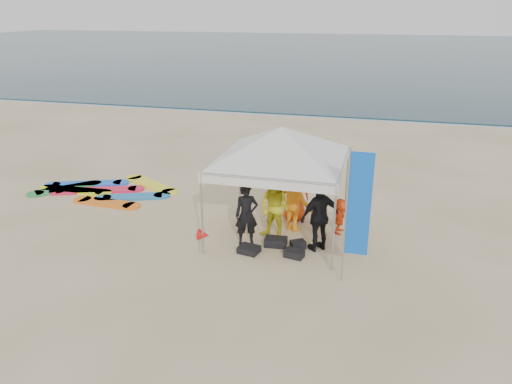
{
  "coord_description": "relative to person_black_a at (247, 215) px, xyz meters",
  "views": [
    {
      "loc": [
        4.12,
        -9.15,
        5.77
      ],
      "look_at": [
        1.0,
        2.6,
        1.2
      ],
      "focal_mm": 35.0,
      "sensor_mm": 36.0,
      "label": 1
    }
  ],
  "objects": [
    {
      "name": "person_orange_a",
      "position": [
        1.0,
        1.16,
        0.1
      ],
      "size": [
        1.35,
        1.12,
        1.81
      ],
      "primitive_type": "imported",
      "rotation": [
        0.0,
        0.0,
        2.68
      ],
      "color": "orange",
      "rests_on": "ground"
    },
    {
      "name": "marker_pennant",
      "position": [
        -0.87,
        -0.78,
        -0.31
      ],
      "size": [
        0.28,
        0.28,
        0.64
      ],
      "color": "#A5A5A8",
      "rests_on": "ground"
    },
    {
      "name": "ocean",
      "position": [
        -0.92,
        58.03,
        -0.77
      ],
      "size": [
        160.0,
        84.0,
        0.08
      ],
      "primitive_type": "cube",
      "color": "#0C2633",
      "rests_on": "ground"
    },
    {
      "name": "person_black_a",
      "position": [
        0.0,
        0.0,
        0.0
      ],
      "size": [
        0.69,
        0.58,
        1.61
      ],
      "primitive_type": "imported",
      "rotation": [
        0.0,
        0.0,
        0.39
      ],
      "color": "black",
      "rests_on": "ground"
    },
    {
      "name": "feather_flag",
      "position": [
        2.78,
        -1.23,
        1.0
      ],
      "size": [
        0.52,
        0.04,
        3.08
      ],
      "color": "#A5A5A8",
      "rests_on": "ground"
    },
    {
      "name": "person_yellow",
      "position": [
        0.61,
        0.5,
        0.05
      ],
      "size": [
        0.99,
        0.87,
        1.71
      ],
      "primitive_type": "imported",
      "rotation": [
        0.0,
        0.0,
        -0.31
      ],
      "color": "yellow",
      "rests_on": "ground"
    },
    {
      "name": "gear_pile",
      "position": [
        0.81,
        -0.17,
        -0.71
      ],
      "size": [
        1.67,
        1.0,
        0.22
      ],
      "color": "black",
      "rests_on": "ground"
    },
    {
      "name": "shoreline_foam",
      "position": [
        -0.92,
        16.23,
        -0.8
      ],
      "size": [
        160.0,
        1.2,
        0.01
      ],
      "primitive_type": "cube",
      "color": "silver",
      "rests_on": "ground"
    },
    {
      "name": "person_orange_b",
      "position": [
        0.89,
        1.84,
        0.05
      ],
      "size": [
        0.97,
        0.78,
        1.71
      ],
      "primitive_type": "imported",
      "rotation": [
        0.0,
        0.0,
        3.47
      ],
      "color": "#DA4513",
      "rests_on": "ground"
    },
    {
      "name": "canopy_tent",
      "position": [
        0.7,
        0.76,
        2.13
      ],
      "size": [
        4.46,
        4.46,
        3.37
      ],
      "color": "#A5A5A8",
      "rests_on": "ground"
    },
    {
      "name": "person_black_b",
      "position": [
        1.83,
        0.16,
        0.1
      ],
      "size": [
        1.09,
        1.03,
        1.8
      ],
      "primitive_type": "imported",
      "rotation": [
        0.0,
        0.0,
        3.86
      ],
      "color": "black",
      "rests_on": "ground"
    },
    {
      "name": "ground",
      "position": [
        -0.92,
        -1.97,
        -0.81
      ],
      "size": [
        120.0,
        120.0,
        0.0
      ],
      "primitive_type": "plane",
      "color": "beige",
      "rests_on": "ground"
    },
    {
      "name": "person_seated",
      "position": [
        2.22,
        1.3,
        -0.32
      ],
      "size": [
        0.39,
        0.94,
        0.98
      ],
      "primitive_type": "imported",
      "rotation": [
        0.0,
        0.0,
        1.46
      ],
      "color": "#F44715",
      "rests_on": "ground"
    },
    {
      "name": "surfboard_spread",
      "position": [
        -5.68,
        2.46,
        -0.77
      ],
      "size": [
        4.47,
        2.94,
        0.07
      ],
      "color": "yellow",
      "rests_on": "ground"
    }
  ]
}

